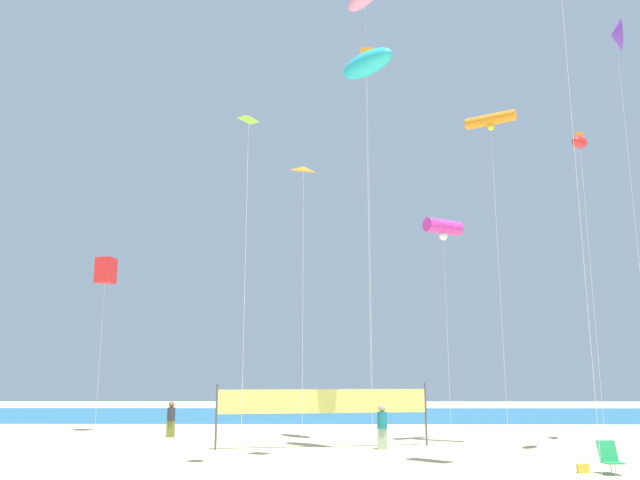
# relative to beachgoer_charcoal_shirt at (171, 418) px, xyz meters

# --- Properties ---
(ocean_band) EXTENTS (120.00, 20.00, 0.01)m
(ocean_band) POSITION_rel_beachgoer_charcoal_shirt_xyz_m (6.45, 18.36, -0.83)
(ocean_band) COLOR #1E6B99
(ocean_band) RESTS_ON ground
(beachgoer_charcoal_shirt) EXTENTS (0.36, 0.36, 1.56)m
(beachgoer_charcoal_shirt) POSITION_rel_beachgoer_charcoal_shirt_xyz_m (0.00, 0.00, 0.00)
(beachgoer_charcoal_shirt) COLOR olive
(beachgoer_charcoal_shirt) RESTS_ON ground
(beachgoer_teal_shirt) EXTENTS (0.38, 0.38, 1.64)m
(beachgoer_teal_shirt) POSITION_rel_beachgoer_charcoal_shirt_xyz_m (9.14, -4.97, 0.04)
(beachgoer_teal_shirt) COLOR #99B28C
(beachgoer_teal_shirt) RESTS_ON ground
(folding_beach_chair) EXTENTS (0.52, 0.65, 0.89)m
(folding_beach_chair) POSITION_rel_beachgoer_charcoal_shirt_xyz_m (14.97, -11.29, -0.37)
(folding_beach_chair) COLOR #1E8C4C
(folding_beach_chair) RESTS_ON ground
(volleyball_net) EXTENTS (8.17, 1.73, 2.40)m
(volleyball_net) POSITION_rel_beachgoer_charcoal_shirt_xyz_m (6.95, -4.36, 0.80)
(volleyball_net) COLOR #4C4C51
(volleyball_net) RESTS_ON ground
(beach_handbag) EXTENTS (0.31, 0.16, 0.25)m
(beach_handbag) POSITION_rel_beachgoer_charcoal_shirt_xyz_m (14.27, -11.10, -0.71)
(beach_handbag) COLOR gold
(beach_handbag) RESTS_ON ground
(kite_orange_diamond) EXTENTS (0.90, 0.91, 9.97)m
(kite_orange_diamond) POSITION_rel_beachgoer_charcoal_shirt_xyz_m (6.27, -8.58, 8.88)
(kite_orange_diamond) COLOR silver
(kite_orange_diamond) RESTS_ON ground
(kite_lime_diamond) EXTENTS (0.58, 0.57, 10.86)m
(kite_lime_diamond) POSITION_rel_beachgoer_charcoal_shirt_xyz_m (4.61, -10.92, 9.71)
(kite_lime_diamond) COLOR silver
(kite_lime_diamond) RESTS_ON ground
(kite_red_box) EXTENTS (1.00, 1.00, 8.62)m
(kite_red_box) POSITION_rel_beachgoer_charcoal_shirt_xyz_m (-4.24, 2.38, 7.14)
(kite_red_box) COLOR silver
(kite_red_box) RESTS_ON ground
(kite_orange_tube) EXTENTS (2.04, 1.46, 13.54)m
(kite_orange_tube) POSITION_rel_beachgoer_charcoal_shirt_xyz_m (14.00, -4.39, 12.43)
(kite_orange_tube) COLOR silver
(kite_orange_tube) RESTS_ON ground
(kite_red_inflatable) EXTENTS (1.24, 1.51, 11.84)m
(kite_red_inflatable) POSITION_rel_beachgoer_charcoal_shirt_xyz_m (16.75, -6.68, 10.59)
(kite_red_inflatable) COLOR silver
(kite_red_inflatable) RESTS_ON ground
(kite_cyan_inflatable) EXTENTS (2.40, 2.53, 15.47)m
(kite_cyan_inflatable) POSITION_rel_beachgoer_charcoal_shirt_xyz_m (8.67, -6.64, 13.92)
(kite_cyan_inflatable) COLOR silver
(kite_cyan_inflatable) RESTS_ON ground
(kite_magenta_tube) EXTENTS (1.86, 1.44, 9.40)m
(kite_magenta_tube) POSITION_rel_beachgoer_charcoal_shirt_xyz_m (12.16, -2.54, 8.22)
(kite_magenta_tube) COLOR silver
(kite_magenta_tube) RESTS_ON ground
(kite_violet_delta) EXTENTS (0.81, 1.41, 18.04)m
(kite_violet_delta) POSITION_rel_beachgoer_charcoal_shirt_xyz_m (19.80, -4.07, 16.50)
(kite_violet_delta) COLOR silver
(kite_violet_delta) RESTS_ON ground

